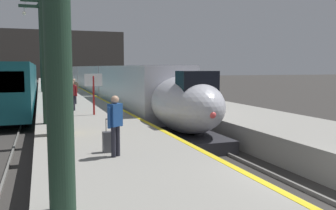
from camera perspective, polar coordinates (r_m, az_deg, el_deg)
platform_left at (r=31.35m, az=-15.65°, el=0.37°), size 4.80×110.00×1.05m
platform_right at (r=32.92m, az=-1.45°, el=0.85°), size 4.80×110.00×1.05m
platform_left_safety_stripe at (r=31.55m, az=-11.55°, el=1.47°), size 0.20×107.80×0.01m
rail_main_left at (r=34.50m, az=-10.49°, el=0.21°), size 0.08×110.00×0.12m
rail_main_right at (r=34.76m, az=-8.05°, el=0.30°), size 0.08×110.00×0.12m
rail_secondary_left at (r=34.17m, az=-24.02°, el=-0.27°), size 0.08×110.00×0.12m
rail_secondary_right at (r=34.08m, az=-21.50°, el=-0.18°), size 0.08×110.00×0.12m
highspeed_train_main at (r=49.02m, az=-12.43°, el=4.12°), size 2.92×74.35×3.60m
regional_train_adjacent at (r=38.32m, az=-22.55°, el=3.53°), size 2.85×36.60×3.80m
station_column_far at (r=38.00m, az=-19.47°, el=9.86°), size 4.00×0.68×8.58m
station_column_distant at (r=42.56m, az=-19.53°, el=10.35°), size 4.00×0.68×9.89m
passenger_near_edge at (r=9.90m, az=-8.39°, el=-2.54°), size 0.48×0.40×1.69m
passenger_mid_platform at (r=20.97m, az=-15.00°, el=1.83°), size 0.53×0.35×1.69m
passenger_far_waiting at (r=24.63m, az=-14.73°, el=2.44°), size 0.56×0.29×1.69m
rolling_suitcase at (r=10.58m, az=-9.26°, el=-5.76°), size 0.40×0.22×0.98m
ticket_machine_yellow at (r=13.65m, az=-16.81°, el=-1.43°), size 0.76×0.62×1.60m
departure_info_board at (r=18.80m, az=-11.77°, el=3.03°), size 0.90×0.10×2.12m
terminus_back_wall at (r=108.62m, az=-16.54°, el=7.64°), size 36.00×2.00×14.00m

